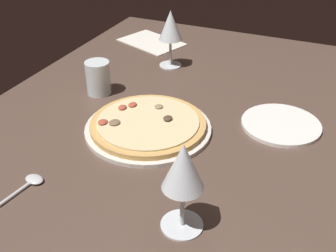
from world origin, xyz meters
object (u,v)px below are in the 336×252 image
at_px(wine_glass_far, 183,170).
at_px(spoon, 30,183).
at_px(wine_glass_near, 170,27).
at_px(water_glass, 98,79).
at_px(paper_menu, 151,42).
at_px(pizza_main, 148,126).
at_px(side_plate, 281,124).

distance_m(wine_glass_far, spoon, 0.33).
height_order(wine_glass_near, water_glass, wine_glass_near).
xyz_separation_m(water_glass, paper_menu, (-0.39, -0.03, -0.04)).
bearing_deg(pizza_main, wine_glass_far, 36.70).
bearing_deg(spoon, side_plate, 135.41).
bearing_deg(water_glass, wine_glass_near, 156.27).
distance_m(wine_glass_near, side_plate, 0.45).
relative_size(water_glass, side_plate, 0.48).
distance_m(wine_glass_far, side_plate, 0.42).
bearing_deg(wine_glass_near, pizza_main, 15.30).
xyz_separation_m(wine_glass_near, spoon, (0.63, -0.03, -0.12)).
bearing_deg(wine_glass_near, wine_glass_far, 25.14).
distance_m(side_plate, spoon, 0.58).
distance_m(paper_menu, spoon, 0.79).
height_order(paper_menu, spoon, spoon).
relative_size(pizza_main, side_plate, 1.58).
bearing_deg(wine_glass_near, side_plate, 60.68).
height_order(side_plate, spoon, spoon).
relative_size(pizza_main, spoon, 2.86).
height_order(wine_glass_far, water_glass, wine_glass_far).
height_order(pizza_main, water_glass, water_glass).
relative_size(pizza_main, paper_menu, 1.40).
bearing_deg(wine_glass_far, paper_menu, -150.92).
xyz_separation_m(wine_glass_near, paper_menu, (-0.15, -0.14, -0.12)).
bearing_deg(pizza_main, spoon, -24.83).
bearing_deg(pizza_main, paper_menu, -155.18).
distance_m(wine_glass_near, paper_menu, 0.24).
xyz_separation_m(wine_glass_far, spoon, (0.02, -0.31, -0.12)).
xyz_separation_m(wine_glass_far, side_plate, (-0.39, 0.09, -0.12)).
distance_m(wine_glass_near, water_glass, 0.28).
bearing_deg(wine_glass_far, water_glass, -133.18).
height_order(wine_glass_far, paper_menu, wine_glass_far).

